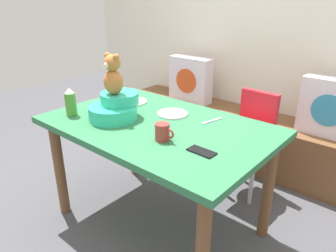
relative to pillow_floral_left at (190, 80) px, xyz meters
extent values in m
plane|color=#4C4C51|center=(0.63, -1.17, -0.68)|extent=(8.00, 8.00, 0.00)
cube|color=silver|center=(0.63, 0.29, 0.62)|extent=(4.40, 0.10, 2.60)
cube|color=brown|center=(0.63, 0.02, -0.45)|extent=(2.60, 0.44, 0.46)
cube|color=silver|center=(0.00, 0.00, 0.00)|extent=(0.44, 0.14, 0.44)
cylinder|color=#D84C1E|center=(0.00, -0.07, 0.00)|extent=(0.24, 0.01, 0.24)
cube|color=silver|center=(1.31, 0.00, 0.00)|extent=(0.44, 0.14, 0.44)
cylinder|color=teal|center=(1.31, -0.07, 0.00)|extent=(0.24, 0.01, 0.24)
cube|color=teal|center=(0.70, 0.02, -0.18)|extent=(0.20, 0.14, 0.08)
cube|color=#2D7247|center=(0.63, -1.17, 0.04)|extent=(1.38, 0.89, 0.04)
cylinder|color=brown|center=(0.03, -1.53, -0.33)|extent=(0.07, 0.07, 0.70)
cylinder|color=brown|center=(0.03, -0.82, -0.33)|extent=(0.07, 0.07, 0.70)
cylinder|color=brown|center=(1.23, -0.82, -0.33)|extent=(0.07, 0.07, 0.70)
cylinder|color=red|center=(0.87, -0.43, -0.17)|extent=(0.34, 0.34, 0.10)
cube|color=red|center=(0.88, -0.29, -0.01)|extent=(0.30, 0.07, 0.24)
cube|color=white|center=(0.86, -0.61, -0.10)|extent=(0.31, 0.22, 0.02)
cylinder|color=silver|center=(0.73, -0.57, -0.45)|extent=(0.03, 0.03, 0.46)
cylinder|color=silver|center=(1.01, -0.57, -0.45)|extent=(0.03, 0.03, 0.46)
cylinder|color=silver|center=(0.73, -0.29, -0.45)|extent=(0.03, 0.03, 0.46)
cylinder|color=silver|center=(1.01, -0.29, -0.45)|extent=(0.03, 0.03, 0.46)
cylinder|color=#2EC199|center=(0.37, -1.30, 0.10)|extent=(0.30, 0.30, 0.09)
cylinder|color=#2EC199|center=(0.37, -1.24, 0.18)|extent=(0.24, 0.24, 0.07)
ellipsoid|color=#B56F33|center=(0.37, -1.28, 0.29)|extent=(0.13, 0.11, 0.15)
sphere|color=#B56F33|center=(0.37, -1.28, 0.41)|extent=(0.10, 0.10, 0.10)
sphere|color=beige|center=(0.37, -1.33, 0.40)|extent=(0.04, 0.04, 0.04)
sphere|color=#B56F33|center=(0.34, -1.28, 0.45)|extent=(0.04, 0.04, 0.04)
sphere|color=#B56F33|center=(0.41, -1.28, 0.45)|extent=(0.04, 0.04, 0.04)
cylinder|color=#4C8C33|center=(0.11, -1.43, 0.13)|extent=(0.07, 0.07, 0.15)
cone|color=white|center=(0.11, -1.43, 0.23)|extent=(0.06, 0.06, 0.03)
cylinder|color=#9E332D|center=(0.81, -1.33, 0.11)|extent=(0.08, 0.08, 0.09)
torus|color=#9E332D|center=(0.86, -1.33, 0.11)|extent=(0.06, 0.01, 0.06)
cylinder|color=white|center=(0.60, -1.00, 0.07)|extent=(0.20, 0.20, 0.01)
cylinder|color=white|center=(0.22, -0.99, 0.07)|extent=(0.20, 0.20, 0.01)
cube|color=black|center=(1.05, -1.31, 0.06)|extent=(0.15, 0.07, 0.01)
cube|color=silver|center=(0.86, -0.93, 0.06)|extent=(0.05, 0.17, 0.01)
camera|label=1|loc=(1.84, -2.49, 0.79)|focal=33.87mm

